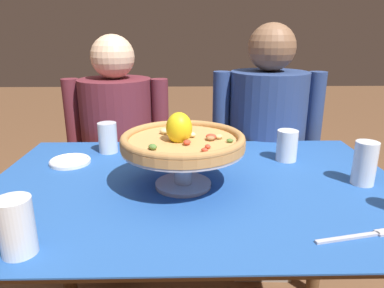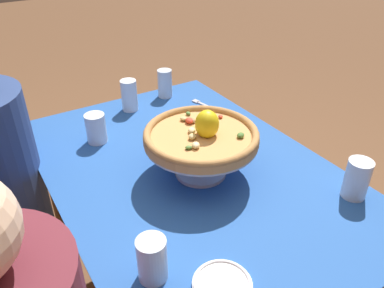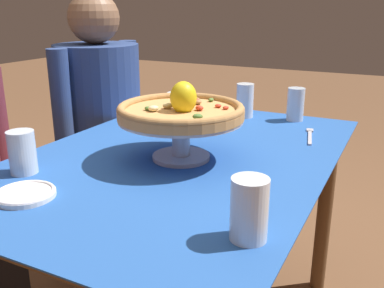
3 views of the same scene
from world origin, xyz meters
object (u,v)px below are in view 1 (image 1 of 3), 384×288
at_px(water_glass_back_right, 287,148).
at_px(dinner_fork, 358,236).
at_px(pizza, 183,140).
at_px(diner_left, 120,161).
at_px(pizza_stand, 183,159).
at_px(diner_right, 265,157).
at_px(side_plate, 70,161).
at_px(water_glass_side_right, 364,165).
at_px(water_glass_back_left, 108,140).
at_px(water_glass_front_left, 17,229).

height_order(water_glass_back_right, dinner_fork, water_glass_back_right).
relative_size(pizza, dinner_fork, 1.93).
bearing_deg(dinner_fork, diner_left, 127.08).
xyz_separation_m(pizza_stand, diner_right, (0.40, 0.62, -0.22)).
bearing_deg(pizza, side_plate, 153.20).
bearing_deg(side_plate, water_glass_side_right, -11.64).
distance_m(water_glass_back_left, water_glass_back_right, 0.68).
distance_m(pizza_stand, side_plate, 0.46).
bearing_deg(water_glass_back_right, pizza, -149.54).
distance_m(pizza, diner_left, 0.80).
bearing_deg(pizza_stand, pizza, -114.79).
xyz_separation_m(dinner_fork, diner_left, (-0.73, 0.96, -0.17)).
distance_m(pizza_stand, dinner_fork, 0.51).
bearing_deg(water_glass_back_left, dinner_fork, -41.76).
height_order(pizza_stand, water_glass_front_left, water_glass_front_left).
relative_size(water_glass_back_left, water_glass_side_right, 0.87).
bearing_deg(water_glass_side_right, water_glass_back_right, 129.61).
bearing_deg(pizza, water_glass_front_left, -136.13).
height_order(pizza_stand, water_glass_back_right, pizza_stand).
height_order(water_glass_front_left, dinner_fork, water_glass_front_left).
height_order(water_glass_side_right, water_glass_front_left, water_glass_side_right).
relative_size(pizza, diner_left, 0.31).
xyz_separation_m(water_glass_front_left, diner_left, (0.03, 1.00, -0.22)).
bearing_deg(side_plate, water_glass_front_left, -83.84).
bearing_deg(water_glass_back_right, diner_right, 87.63).
relative_size(pizza, side_plate, 2.57).
bearing_deg(water_glass_back_right, water_glass_front_left, -142.52).
bearing_deg(pizza, pizza_stand, 65.21).
bearing_deg(pizza, diner_left, 115.68).
distance_m(water_glass_back_left, diner_right, 0.77).
bearing_deg(water_glass_front_left, side_plate, 96.16).
bearing_deg(diner_left, water_glass_front_left, -91.69).
height_order(water_glass_back_left, diner_right, diner_right).
distance_m(pizza_stand, water_glass_back_right, 0.44).
height_order(water_glass_back_left, water_glass_back_right, water_glass_back_left).
relative_size(water_glass_back_left, diner_left, 0.10).
bearing_deg(diner_right, water_glass_front_left, -128.00).
xyz_separation_m(water_glass_side_right, dinner_fork, (-0.16, -0.30, -0.06)).
height_order(water_glass_back_right, water_glass_front_left, water_glass_front_left).
height_order(pizza, water_glass_back_left, pizza).
bearing_deg(water_glass_back_left, diner_left, 94.37).
relative_size(water_glass_side_right, diner_left, 0.12).
bearing_deg(water_glass_side_right, pizza_stand, -179.42).
relative_size(water_glass_side_right, side_plate, 0.95).
distance_m(pizza_stand, water_glass_side_right, 0.56).
bearing_deg(water_glass_back_left, diner_right, 22.66).
distance_m(pizza, water_glass_back_left, 0.45).
bearing_deg(pizza_stand, diner_left, 115.76).
xyz_separation_m(pizza_stand, water_glass_front_left, (-0.35, -0.34, -0.03)).
bearing_deg(water_glass_side_right, side_plate, 168.36).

